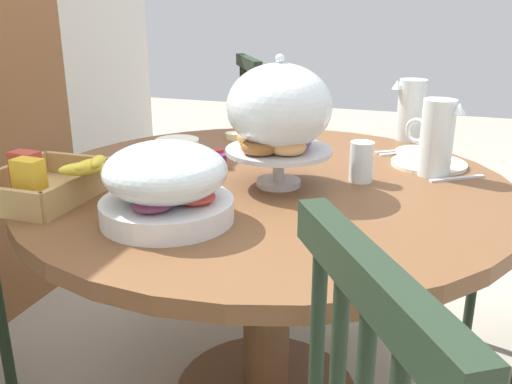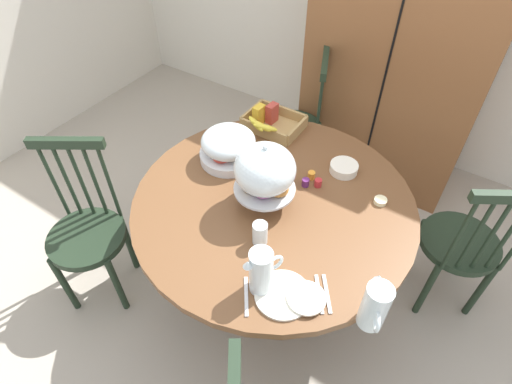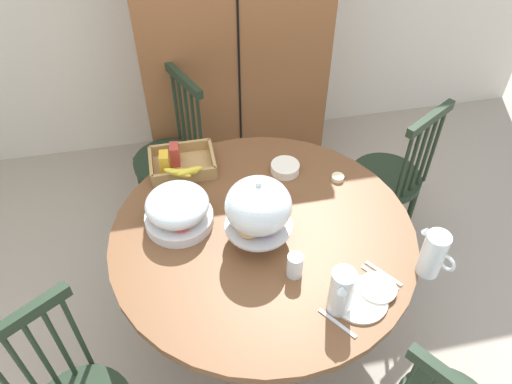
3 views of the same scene
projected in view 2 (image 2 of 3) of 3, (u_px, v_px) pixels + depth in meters
name	position (u px, v px, depth m)	size (l,w,h in m)	color
ground_plane	(264.00, 303.00, 2.39)	(10.00, 10.00, 0.00)	#A89E8E
wooden_armoire	(405.00, 43.00, 2.55)	(1.18, 0.60, 1.96)	brown
dining_table	(273.00, 226.00, 2.07)	(1.33, 1.33, 0.74)	brown
windsor_chair_near_window	(296.00, 129.00, 2.81)	(0.44, 0.44, 0.97)	#1E2D1E
windsor_chair_by_cabinet	(88.00, 234.00, 2.17)	(0.46, 0.46, 0.97)	#1E2D1E
windsor_chair_far_side	(461.00, 246.00, 2.11)	(0.46, 0.46, 0.97)	#1E2D1E
pastry_stand_with_dome	(265.00, 172.00, 1.79)	(0.28, 0.28, 0.34)	silver
fruit_platter_covered	(229.00, 146.00, 2.09)	(0.30, 0.30, 0.18)	silver
orange_juice_pitcher	(374.00, 308.00, 1.44)	(0.10, 0.17, 0.21)	silver
milk_pitcher	(261.00, 273.00, 1.54)	(0.10, 0.17, 0.21)	silver
cereal_basket	(270.00, 122.00, 2.31)	(0.32, 0.30, 0.12)	tan
china_plate_large	(283.00, 295.00, 1.58)	(0.22, 0.22, 0.01)	white
china_plate_small	(306.00, 298.00, 1.56)	(0.15, 0.15, 0.01)	white
cereal_bowl	(344.00, 168.00, 2.07)	(0.14, 0.14, 0.04)	white
drinking_glass	(260.00, 233.00, 1.73)	(0.06, 0.06, 0.11)	silver
butter_dish	(380.00, 201.00, 1.92)	(0.06, 0.06, 0.02)	beige
jam_jar_strawberry	(318.00, 183.00, 1.99)	(0.04, 0.04, 0.04)	#B7282D
jam_jar_apricot	(311.00, 175.00, 2.03)	(0.04, 0.04, 0.04)	orange
jam_jar_grape	(306.00, 182.00, 2.00)	(0.04, 0.04, 0.04)	#5B2366
table_knife	(319.00, 294.00, 1.59)	(0.17, 0.01, 0.01)	silver
dinner_fork	(327.00, 294.00, 1.59)	(0.17, 0.01, 0.01)	silver
soup_spoon	(246.00, 296.00, 1.58)	(0.17, 0.01, 0.01)	silver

